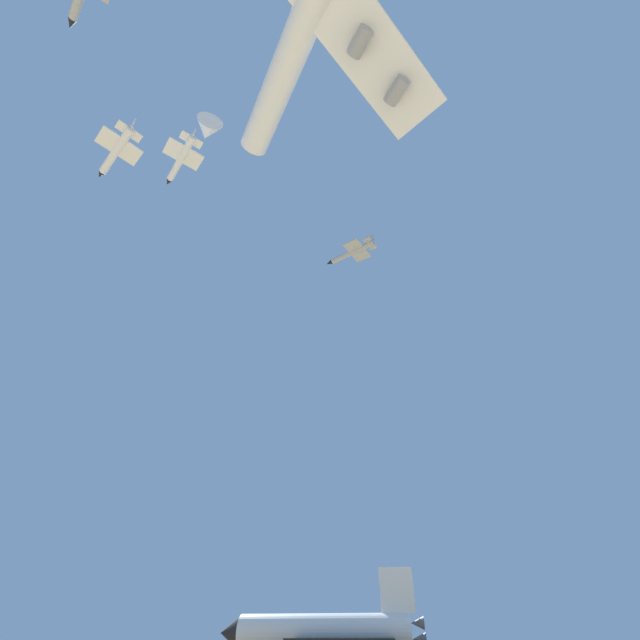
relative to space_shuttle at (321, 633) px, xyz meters
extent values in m
cylinder|color=white|center=(-0.53, -0.06, 0.05)|extent=(32.45, 9.31, 6.00)
cone|color=black|center=(17.37, 1.83, 0.05)|extent=(4.57, 6.09, 5.70)
ellipsoid|color=white|center=(12.39, 1.30, 1.70)|extent=(6.78, 4.65, 2.40)
cube|color=white|center=(-14.46, -1.52, 6.65)|extent=(6.43, 1.27, 7.60)
cone|color=#595960|center=(-17.64, -1.86, 1.45)|extent=(2.62, 2.44, 2.20)
cone|color=#595960|center=(-17.47, -3.45, -0.95)|extent=(2.62, 2.44, 2.20)
cone|color=#595960|center=(-17.81, -0.26, -0.95)|extent=(2.62, 2.44, 2.20)
cone|color=white|center=(14.38, 49.20, 94.76)|extent=(7.87, 7.77, 6.08)
cylinder|color=gray|center=(-28.93, 51.89, 85.10)|extent=(5.56, 5.73, 3.00)
cylinder|color=gray|center=(-23.53, 60.88, 88.42)|extent=(5.56, 5.73, 3.00)
cylinder|color=silver|center=(26.53, 58.47, 77.07)|extent=(11.94, 7.94, 1.50)
cone|color=black|center=(32.98, 54.63, 77.07)|extent=(2.49, 2.31, 1.50)
cube|color=silver|center=(25.24, 59.24, 76.87)|extent=(7.87, 9.12, 0.24)
cube|color=silver|center=(21.81, 61.28, 79.02)|extent=(2.16, 1.40, 2.60)
cube|color=silver|center=(21.81, 61.28, 77.27)|extent=(4.17, 5.15, 0.20)
cylinder|color=silver|center=(19.26, 49.12, 85.29)|extent=(11.12, 9.26, 1.50)
cone|color=black|center=(25.13, 44.45, 85.29)|extent=(2.50, 2.42, 1.50)
cube|color=silver|center=(18.08, 50.05, 85.09)|extent=(8.42, 9.00, 0.24)
cube|color=silver|center=(14.95, 52.53, 87.24)|extent=(2.00, 1.65, 2.60)
cube|color=silver|center=(14.95, 52.53, 85.49)|extent=(4.55, 5.00, 0.20)
cone|color=black|center=(23.37, 78.18, 83.53)|extent=(2.50, 2.39, 1.50)
cylinder|color=#999EA3|center=(-11.98, 11.36, 84.81)|extent=(12.78, 5.65, 1.50)
cone|color=black|center=(-4.89, 8.92, 84.81)|extent=(2.38, 2.07, 1.50)
cube|color=#999EA3|center=(-13.40, 11.85, 84.61)|extent=(6.77, 9.00, 0.24)
cube|color=#999EA3|center=(-17.18, 13.15, 86.76)|extent=(2.33, 0.97, 2.60)
cube|color=#999EA3|center=(-17.18, 13.15, 85.01)|extent=(3.45, 5.19, 0.20)
camera|label=1|loc=(-25.18, 96.13, -1.01)|focal=24.48mm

